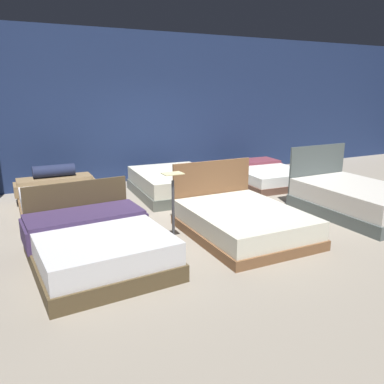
# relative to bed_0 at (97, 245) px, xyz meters

# --- Properties ---
(ground_plane) EXTENTS (18.00, 18.00, 0.02)m
(ground_plane) POSITION_rel_bed_0_xyz_m (2.30, 1.37, -0.27)
(ground_plane) COLOR gray
(showroom_back_wall) EXTENTS (18.00, 0.06, 3.50)m
(showroom_back_wall) POSITION_rel_bed_0_xyz_m (2.30, 4.33, 1.49)
(showroom_back_wall) COLOR navy
(showroom_back_wall) RESTS_ON ground_plane
(bed_0) EXTENTS (1.71, 2.04, 0.91)m
(bed_0) POSITION_rel_bed_0_xyz_m (0.00, 0.00, 0.00)
(bed_0) COLOR brown
(bed_0) RESTS_ON ground_plane
(bed_1) EXTENTS (1.58, 2.06, 1.01)m
(bed_1) POSITION_rel_bed_0_xyz_m (2.24, 0.02, -0.04)
(bed_1) COLOR brown
(bed_1) RESTS_ON ground_plane
(bed_2) EXTENTS (1.50, 2.14, 1.13)m
(bed_2) POSITION_rel_bed_0_xyz_m (4.65, -0.03, 0.01)
(bed_2) COLOR #4D5756
(bed_2) RESTS_ON ground_plane
(bed_3) EXTENTS (1.55, 2.00, 0.72)m
(bed_3) POSITION_rel_bed_0_xyz_m (-0.07, 2.70, -0.04)
(bed_3) COLOR brown
(bed_3) RESTS_ON ground_plane
(bed_4) EXTENTS (1.68, 2.09, 0.51)m
(bed_4) POSITION_rel_bed_0_xyz_m (2.25, 2.64, -0.01)
(bed_4) COLOR #545A53
(bed_4) RESTS_ON ground_plane
(bed_5) EXTENTS (1.66, 2.15, 0.43)m
(bed_5) POSITION_rel_bed_0_xyz_m (4.61, 2.72, -0.06)
(bed_5) COLOR brown
(bed_5) RESTS_ON ground_plane
(price_sign) EXTENTS (0.28, 0.24, 1.07)m
(price_sign) POSITION_rel_bed_0_xyz_m (1.12, 0.10, 0.16)
(price_sign) COLOR #3F3F44
(price_sign) RESTS_ON ground_plane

